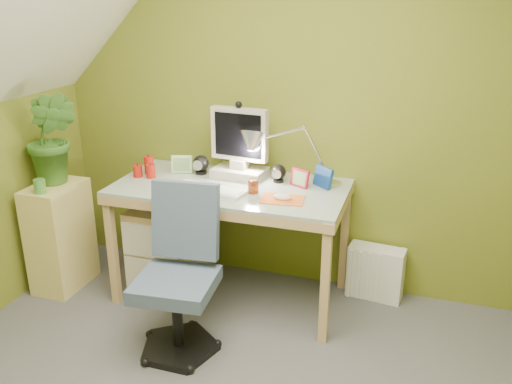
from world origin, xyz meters
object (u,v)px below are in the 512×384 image
(potted_plant, at_px, (52,138))
(radiator, at_px, (375,272))
(desk_lamp, at_px, (308,141))
(monitor, at_px, (240,140))
(side_ledge, at_px, (61,236))
(desk, at_px, (231,242))
(task_chair, at_px, (175,284))

(potted_plant, bearing_deg, radiator, 12.52)
(desk_lamp, bearing_deg, monitor, 173.17)
(side_ledge, bearing_deg, monitor, 20.03)
(potted_plant, relative_size, radiator, 1.71)
(monitor, distance_m, potted_plant, 1.21)
(side_ledge, relative_size, radiator, 2.04)
(desk, bearing_deg, monitor, 89.56)
(desk_lamp, bearing_deg, potted_plant, -173.82)
(side_ledge, height_order, task_chair, task_chair)
(desk_lamp, distance_m, potted_plant, 1.65)
(desk, relative_size, side_ledge, 1.98)
(desk, xyz_separation_m, desk_lamp, (0.45, 0.18, 0.67))
(side_ledge, bearing_deg, potted_plant, 90.00)
(radiator, bearing_deg, side_ledge, -159.95)
(side_ledge, height_order, radiator, side_ledge)
(desk_lamp, relative_size, side_ledge, 0.76)
(side_ledge, bearing_deg, task_chair, -21.76)
(potted_plant, xyz_separation_m, radiator, (2.07, 0.46, -0.87))
(monitor, bearing_deg, desk, -85.35)
(monitor, height_order, radiator, monitor)
(desk, bearing_deg, potted_plant, -171.07)
(desk, distance_m, side_ledge, 1.18)
(desk_lamp, bearing_deg, radiator, 4.03)
(desk_lamp, xyz_separation_m, potted_plant, (-1.60, -0.37, -0.02))
(side_ledge, distance_m, potted_plant, 0.68)
(monitor, height_order, potted_plant, potted_plant)
(desk, bearing_deg, side_ledge, -168.67)
(monitor, bearing_deg, side_ledge, -155.32)
(monitor, xyz_separation_m, radiator, (0.92, 0.09, -0.86))
(desk, height_order, side_ledge, desk)
(desk, xyz_separation_m, radiator, (0.92, 0.27, -0.21))
(desk, distance_m, desk_lamp, 0.83)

